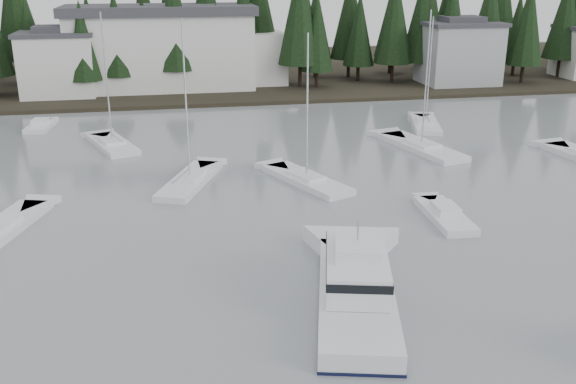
# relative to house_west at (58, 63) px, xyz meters

# --- Properties ---
(far_shore_land) EXTENTS (240.00, 54.00, 1.00)m
(far_shore_land) POSITION_rel_house_west_xyz_m (18.00, 18.00, -4.65)
(far_shore_land) COLOR black
(far_shore_land) RESTS_ON ground
(conifer_treeline) EXTENTS (200.00, 22.00, 20.00)m
(conifer_treeline) POSITION_rel_house_west_xyz_m (18.00, 7.00, -4.65)
(conifer_treeline) COLOR black
(conifer_treeline) RESTS_ON ground
(house_west) EXTENTS (9.54, 7.42, 8.75)m
(house_west) POSITION_rel_house_west_xyz_m (0.00, 0.00, 0.00)
(house_west) COLOR silver
(house_west) RESTS_ON ground
(house_east_a) EXTENTS (10.60, 8.48, 9.25)m
(house_east_a) POSITION_rel_house_west_xyz_m (54.00, -1.00, 0.25)
(house_east_a) COLOR #999EA0
(house_east_a) RESTS_ON ground
(harbor_inn) EXTENTS (29.50, 11.50, 10.90)m
(harbor_inn) POSITION_rel_house_west_xyz_m (15.04, 3.34, 1.12)
(harbor_inn) COLOR silver
(harbor_inn) RESTS_ON ground
(cabin_cruiser_center) EXTENTS (6.55, 12.54, 5.15)m
(cabin_cruiser_center) POSITION_rel_house_west_xyz_m (22.05, -58.61, -3.88)
(cabin_cruiser_center) COLOR white
(cabin_cruiser_center) RESTS_ON ground
(sailboat_0) EXTENTS (6.01, 9.42, 12.13)m
(sailboat_0) POSITION_rel_house_west_xyz_m (23.73, -39.31, -4.59)
(sailboat_0) COLOR white
(sailboat_0) RESTS_ON ground
(sailboat_1) EXTENTS (5.42, 10.99, 13.17)m
(sailboat_1) POSITION_rel_house_west_xyz_m (36.40, -31.70, -4.59)
(sailboat_1) COLOR white
(sailboat_1) RESTS_ON ground
(sailboat_2) EXTENTS (4.83, 8.70, 11.95)m
(sailboat_2) POSITION_rel_house_west_xyz_m (40.31, -23.15, -4.59)
(sailboat_2) COLOR white
(sailboat_2) RESTS_ON ground
(sailboat_7) EXTENTS (5.53, 8.82, 12.93)m
(sailboat_7) POSITION_rel_house_west_xyz_m (7.96, -25.39, -4.58)
(sailboat_7) COLOR white
(sailboat_7) RESTS_ON ground
(sailboat_8) EXTENTS (5.82, 9.65, 13.20)m
(sailboat_8) POSITION_rel_house_west_xyz_m (14.68, -37.77, -4.58)
(sailboat_8) COLOR white
(sailboat_8) RESTS_ON ground
(runabout_1) EXTENTS (2.52, 6.77, 1.42)m
(runabout_1) POSITION_rel_house_west_xyz_m (31.29, -48.55, -4.52)
(runabout_1) COLOR white
(runabout_1) RESTS_ON ground
(runabout_3) EXTENTS (2.77, 5.68, 1.42)m
(runabout_3) POSITION_rel_house_west_xyz_m (-0.00, -16.34, -4.52)
(runabout_3) COLOR white
(runabout_3) RESTS_ON ground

